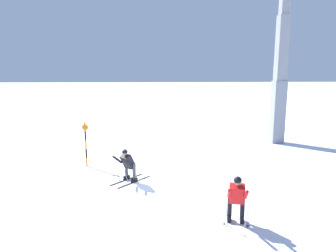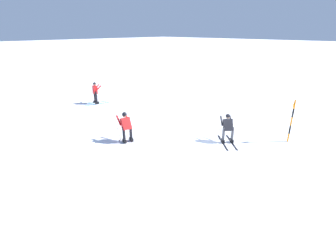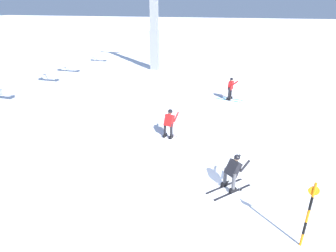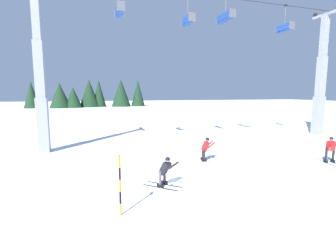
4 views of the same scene
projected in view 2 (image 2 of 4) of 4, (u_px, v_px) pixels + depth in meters
ground_plane at (210, 149)px, 11.35m from camera, size 260.00×260.00×0.00m
skier_carving_main at (228, 127)px, 11.82m from camera, size 1.63×1.58×1.48m
trail_marker_pole at (292, 120)px, 11.68m from camera, size 0.07×0.28×2.10m
skier_distant_uphill at (126, 125)px, 11.83m from camera, size 1.62×0.90×1.57m
skier_distant_downhill at (95, 92)px, 17.96m from camera, size 0.96×1.84×1.59m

